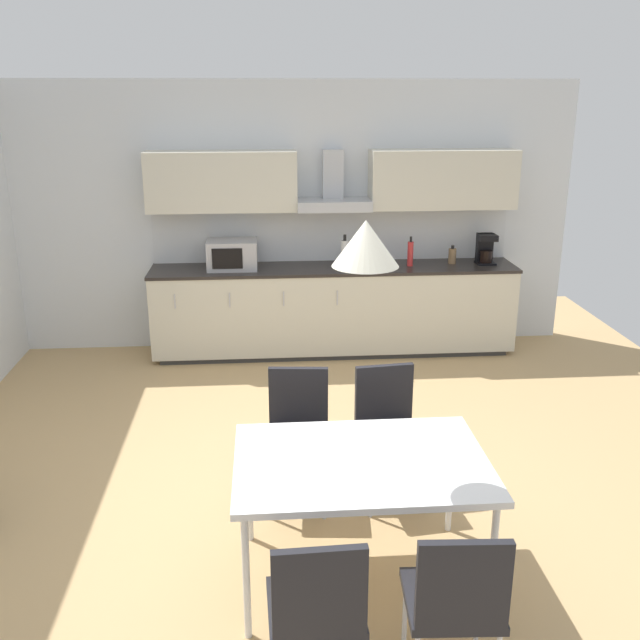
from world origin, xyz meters
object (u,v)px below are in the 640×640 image
coffee_maker (485,249)px  dining_table (361,467)px  bottle_brown (452,256)px  pendant_lamp (366,243)px  microwave (232,255)px  chair_far_right (388,420)px  chair_near_left (317,605)px  bottle_red (410,253)px  chair_far_left (298,423)px  bottle_white (345,253)px  chair_near_right (456,597)px

coffee_maker → dining_table: 3.98m
bottle_brown → pendant_lamp: bearing=-111.2°
microwave → dining_table: size_ratio=0.37×
coffee_maker → chair_far_right: 3.13m
chair_near_left → chair_far_right: same height
bottle_red → chair_near_left: 4.57m
bottle_brown → chair_far_left: 3.26m
bottle_white → chair_near_right: bottle_white is taller
chair_near_right → pendant_lamp: (-0.29, 0.84, 1.33)m
bottle_brown → pendant_lamp: size_ratio=0.57×
microwave → coffee_maker: size_ratio=1.60×
chair_near_left → pendant_lamp: pendant_lamp is taller
chair_near_left → chair_far_right: (0.58, 1.68, 0.00)m
bottle_white → chair_far_left: size_ratio=0.36×
chair_near_left → microwave: bearing=96.5°
pendant_lamp → bottle_brown: bearing=68.8°
bottle_white → bottle_red: bottle_white is taller
bottle_red → pendant_lamp: 3.76m
chair_near_left → chair_far_right: 1.77m
pendant_lamp → microwave: bearing=102.6°
dining_table → chair_near_right: bearing=-70.9°
bottle_white → bottle_brown: bearing=2.2°
chair_far_right → pendant_lamp: size_ratio=2.72×
bottle_brown → chair_near_left: bearing=-110.9°
microwave → chair_near_right: size_ratio=0.55×
chair_near_left → chair_near_right: 0.58m
bottle_red → chair_far_left: size_ratio=0.34×
chair_far_left → chair_near_right: (0.58, -1.68, 0.00)m
coffee_maker → bottle_brown: coffee_maker is taller
microwave → pendant_lamp: pendant_lamp is taller
microwave → bottle_white: bearing=0.4°
coffee_maker → chair_near_left: 4.88m
bottle_red → pendant_lamp: (-0.96, -3.53, 0.85)m
dining_table → pendant_lamp: 1.18m
chair_far_right → chair_near_left: bearing=-109.1°
chair_far_left → chair_near_left: same height
dining_table → chair_far_right: (0.29, 0.84, -0.15)m
microwave → chair_far_left: microwave is taller
coffee_maker → chair_near_right: (-1.44, -4.41, -0.50)m
dining_table → chair_far_left: size_ratio=1.51×
bottle_red → pendant_lamp: bearing=-105.2°
pendant_lamp → coffee_maker: bearing=64.2°
coffee_maker → pendant_lamp: bearing=-115.8°
bottle_brown → chair_far_right: bearing=-112.0°
bottle_white → pendant_lamp: bearing=-95.0°
coffee_maker → chair_far_right: (-1.44, -2.73, -0.50)m
dining_table → chair_far_right: chair_far_right is taller
bottle_red → pendant_lamp: size_ratio=0.92×
chair_far_right → pendant_lamp: (-0.29, -0.84, 1.33)m
chair_far_right → pendant_lamp: 1.60m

